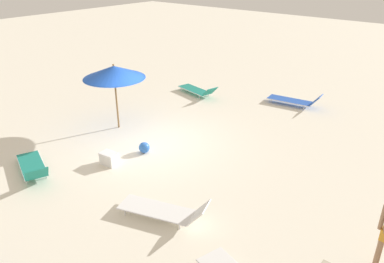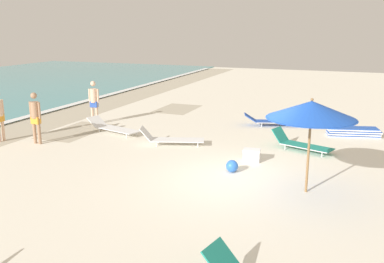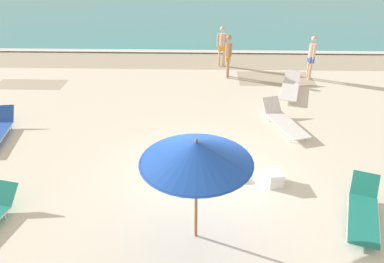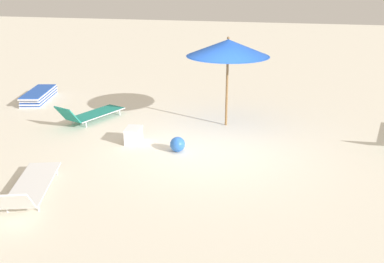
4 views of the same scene
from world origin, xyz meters
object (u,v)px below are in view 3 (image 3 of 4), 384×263
(beachgoer_wading_adult, at_px, (312,55))
(beachgoer_strolling_adult, at_px, (228,54))
(sun_lounger_near_water_left, at_px, (284,121))
(cooler_box, at_px, (274,177))
(sun_lounger_beside_umbrella, at_px, (364,211))
(beach_ball, at_px, (227,171))
(sun_lounger_under_umbrella, at_px, (290,88))
(beach_umbrella, at_px, (196,153))
(beachgoer_shoreline_child, at_px, (222,44))

(beachgoer_wading_adult, relative_size, beachgoer_strolling_adult, 1.00)
(sun_lounger_near_water_left, xyz_separation_m, cooler_box, (-0.78, -2.96, -0.03))
(sun_lounger_beside_umbrella, relative_size, beach_ball, 6.06)
(beach_ball, bearing_deg, cooler_box, -13.18)
(sun_lounger_under_umbrella, xyz_separation_m, beachgoer_wading_adult, (1.06, 1.51, 0.80))
(sun_lounger_near_water_left, relative_size, beachgoer_strolling_adult, 1.26)
(sun_lounger_beside_umbrella, bearing_deg, cooler_box, 164.58)
(beachgoer_wading_adult, xyz_separation_m, cooler_box, (-2.58, -7.19, -0.81))
(sun_lounger_under_umbrella, height_order, beachgoer_strolling_adult, beachgoer_strolling_adult)
(beach_umbrella, height_order, beachgoer_strolling_adult, beach_umbrella)
(beachgoer_wading_adult, distance_m, beachgoer_strolling_adult, 3.32)
(beachgoer_shoreline_child, bearing_deg, beachgoer_wading_adult, -20.97)
(beachgoer_wading_adult, xyz_separation_m, beachgoer_shoreline_child, (-3.51, 1.49, 0.00))
(sun_lounger_under_umbrella, height_order, beachgoer_wading_adult, beachgoer_wading_adult)
(sun_lounger_near_water_left, distance_m, beachgoer_wading_adult, 4.66)
(sun_lounger_beside_umbrella, height_order, sun_lounger_near_water_left, sun_lounger_beside_umbrella)
(beach_umbrella, relative_size, beach_ball, 6.76)
(sun_lounger_beside_umbrella, xyz_separation_m, sun_lounger_near_water_left, (-0.92, 4.17, -0.00))
(sun_lounger_near_water_left, xyz_separation_m, beachgoer_shoreline_child, (-1.71, 5.72, 0.78))
(beach_umbrella, relative_size, sun_lounger_under_umbrella, 0.95)
(cooler_box, bearing_deg, beachgoer_wading_adult, 153.18)
(beach_umbrella, relative_size, sun_lounger_near_water_left, 1.03)
(sun_lounger_under_umbrella, distance_m, sun_lounger_near_water_left, 2.82)
(sun_lounger_beside_umbrella, height_order, beachgoer_wading_adult, beachgoer_wading_adult)
(beachgoer_strolling_adult, bearing_deg, cooler_box, 6.20)
(cooler_box, bearing_deg, beach_umbrella, -53.32)
(sun_lounger_near_water_left, height_order, beachgoer_shoreline_child, beachgoer_shoreline_child)
(beach_umbrella, bearing_deg, beachgoer_wading_adult, 63.59)
(beachgoer_wading_adult, distance_m, cooler_box, 7.68)
(sun_lounger_beside_umbrella, distance_m, sun_lounger_near_water_left, 4.27)
(beach_umbrella, xyz_separation_m, sun_lounger_near_water_left, (2.67, 4.77, -1.80))
(beach_ball, bearing_deg, sun_lounger_near_water_left, 54.40)
(beachgoer_shoreline_child, height_order, beach_ball, beachgoer_shoreline_child)
(sun_lounger_under_umbrella, height_order, cooler_box, sun_lounger_under_umbrella)
(beach_umbrella, bearing_deg, sun_lounger_near_water_left, 60.79)
(sun_lounger_under_umbrella, bearing_deg, beach_ball, -100.55)
(beach_umbrella, distance_m, sun_lounger_under_umbrella, 8.43)
(sun_lounger_beside_umbrella, xyz_separation_m, beachgoer_strolling_adult, (-2.43, 8.48, 0.78))
(sun_lounger_beside_umbrella, distance_m, beachgoer_strolling_adult, 8.86)
(beachgoer_wading_adult, height_order, beach_ball, beachgoer_wading_adult)
(sun_lounger_under_umbrella, distance_m, beachgoer_strolling_adult, 2.88)
(beach_umbrella, xyz_separation_m, sun_lounger_beside_umbrella, (3.59, 0.60, -1.79))
(beach_ball, bearing_deg, sun_lounger_under_umbrella, 63.71)
(sun_lounger_under_umbrella, distance_m, cooler_box, 5.88)
(beach_umbrella, xyz_separation_m, beachgoer_shoreline_child, (0.95, 10.49, -1.02))
(beach_umbrella, relative_size, beachgoer_shoreline_child, 1.30)
(sun_lounger_under_umbrella, bearing_deg, beach_umbrella, -98.76)
(sun_lounger_beside_umbrella, height_order, beach_ball, sun_lounger_beside_umbrella)
(sun_lounger_beside_umbrella, distance_m, beachgoer_shoreline_child, 10.26)
(sun_lounger_under_umbrella, distance_m, beach_ball, 6.04)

